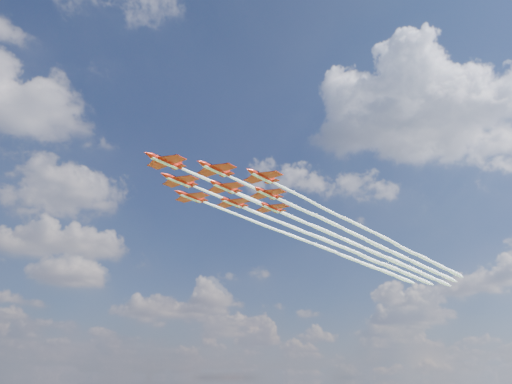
% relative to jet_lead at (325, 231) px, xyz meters
% --- Properties ---
extents(jet_lead, '(148.83, 64.40, 2.98)m').
position_rel_jet_lead_xyz_m(jet_lead, '(0.00, 0.00, 0.00)').
color(jet_lead, red).
extents(jet_row2_port, '(148.83, 64.40, 2.98)m').
position_rel_jet_lead_xyz_m(jet_row2_port, '(12.49, -1.73, 0.00)').
color(jet_row2_port, red).
extents(jet_row2_starb, '(148.83, 64.40, 2.98)m').
position_rel_jet_lead_xyz_m(jet_row2_starb, '(7.67, 10.01, 0.00)').
color(jet_row2_starb, red).
extents(jet_row3_port, '(148.83, 64.40, 2.98)m').
position_rel_jet_lead_xyz_m(jet_row3_port, '(24.98, -3.46, 0.00)').
color(jet_row3_port, red).
extents(jet_row3_centre, '(148.83, 64.40, 2.98)m').
position_rel_jet_lead_xyz_m(jet_row3_centre, '(20.17, 8.28, 0.00)').
color(jet_row3_centre, red).
extents(jet_row3_starb, '(148.83, 64.40, 2.98)m').
position_rel_jet_lead_xyz_m(jet_row3_starb, '(15.35, 20.02, 0.00)').
color(jet_row3_starb, red).
extents(jet_row4_port, '(148.83, 64.40, 2.98)m').
position_rel_jet_lead_xyz_m(jet_row4_port, '(32.66, 6.55, 0.00)').
color(jet_row4_port, red).
extents(jet_row4_starb, '(148.83, 64.40, 2.98)m').
position_rel_jet_lead_xyz_m(jet_row4_starb, '(27.84, 18.29, 0.00)').
color(jet_row4_starb, red).
extents(jet_tail, '(148.83, 64.40, 2.98)m').
position_rel_jet_lead_xyz_m(jet_tail, '(40.33, 16.56, 0.00)').
color(jet_tail, red).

